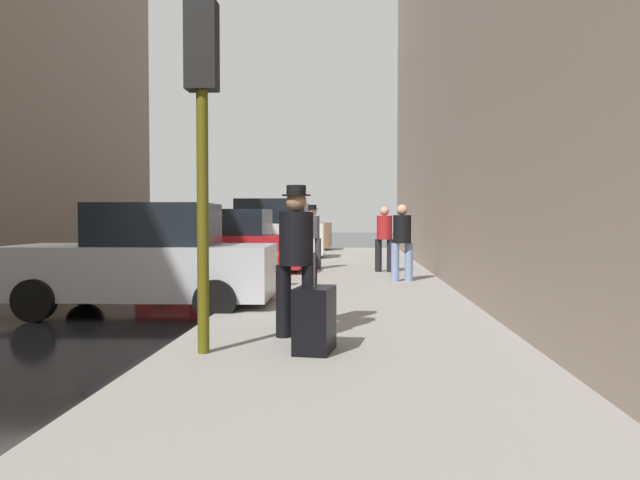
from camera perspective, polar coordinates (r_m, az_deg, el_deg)
sidewalk at (r=9.99m, az=2.90°, el=-6.48°), size 4.00×40.00×0.15m
parked_silver_sedan at (r=10.57m, az=-15.60°, el=-1.86°), size 4.24×2.14×1.79m
parked_red_hatchback at (r=16.62m, az=-8.55°, el=-0.45°), size 4.26×2.17×1.79m
parked_white_van at (r=22.55m, az=-5.38°, el=0.66°), size 4.65×2.15×2.25m
parked_bronze_suv at (r=28.12m, az=-3.64°, el=0.92°), size 4.67×2.20×2.25m
fire_hydrant at (r=12.90m, az=-3.90°, el=-2.69°), size 0.42×0.22×0.70m
traffic_light at (r=6.64m, az=-10.72°, el=12.50°), size 0.32×0.32×3.60m
pedestrian_with_fedora at (r=7.24m, az=-2.18°, el=-1.24°), size 0.53×0.48×1.78m
pedestrian_in_red_jacket at (r=16.37m, az=5.91°, el=0.42°), size 0.53×0.49×1.71m
pedestrian_in_jeans at (r=13.97m, az=7.51°, el=0.15°), size 0.53×0.50×1.71m
pedestrian_with_beanie at (r=17.24m, az=-0.70°, el=0.61°), size 0.53×0.48×1.78m
rolling_suitcase at (r=6.54m, az=-0.50°, el=-7.27°), size 0.44×0.61×1.04m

